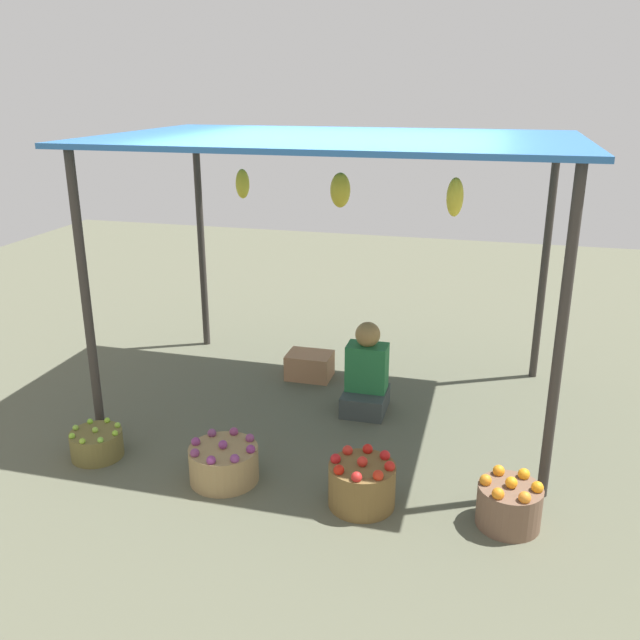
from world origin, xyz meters
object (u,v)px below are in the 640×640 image
object	(u,v)px
wooden_crate_near_vendor	(310,365)
basket_oranges	(509,504)
vendor_person	(366,377)
basket_limes	(97,444)
basket_red_tomatoes	(362,484)
basket_purple_onions	(224,463)

from	to	relation	value
wooden_crate_near_vendor	basket_oranges	bearing A→B (deg)	-45.93
vendor_person	wooden_crate_near_vendor	distance (m)	0.85
vendor_person	basket_limes	distance (m)	2.21
basket_limes	basket_red_tomatoes	world-z (taller)	basket_red_tomatoes
basket_limes	basket_red_tomatoes	bearing A→B (deg)	-2.92
vendor_person	basket_red_tomatoes	distance (m)	1.42
basket_purple_onions	basket_red_tomatoes	bearing A→B (deg)	-2.82
vendor_person	basket_limes	bearing A→B (deg)	-144.32
vendor_person	wooden_crate_near_vendor	size ratio (longest dim) A/B	1.87
basket_limes	wooden_crate_near_vendor	size ratio (longest dim) A/B	0.92
basket_limes	basket_oranges	world-z (taller)	basket_oranges
basket_oranges	basket_purple_onions	bearing A→B (deg)	179.21
basket_purple_onions	basket_oranges	bearing A→B (deg)	-0.79
basket_purple_onions	basket_red_tomatoes	world-z (taller)	basket_red_tomatoes
basket_limes	basket_red_tomatoes	xyz separation A→B (m)	(2.04, -0.10, 0.05)
basket_red_tomatoes	basket_oranges	size ratio (longest dim) A/B	1.10
basket_purple_onions	basket_red_tomatoes	xyz separation A→B (m)	(0.99, -0.05, 0.02)
basket_purple_onions	basket_limes	bearing A→B (deg)	176.98
basket_limes	basket_purple_onions	distance (m)	1.04
wooden_crate_near_vendor	basket_limes	bearing A→B (deg)	-122.27
vendor_person	basket_red_tomatoes	size ratio (longest dim) A/B	1.76
basket_limes	basket_purple_onions	bearing A→B (deg)	-3.02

